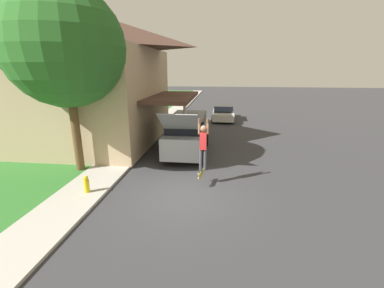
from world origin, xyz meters
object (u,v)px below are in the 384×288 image
object	(u,v)px
lawn_tree_near	(65,48)
skateboard	(201,174)
fire_hydrant	(86,184)
suv_parked	(187,133)
car_down_street	(223,112)
skateboarder	(203,144)

from	to	relation	value
lawn_tree_near	skateboard	world-z (taller)	lawn_tree_near
skateboard	fire_hydrant	xyz separation A→B (m)	(-4.10, -1.27, -0.08)
suv_parked	fire_hydrant	size ratio (longest dim) A/B	8.82
car_down_street	skateboarder	xyz separation A→B (m)	(-0.80, -13.88, 1.04)
car_down_street	skateboard	bearing A→B (deg)	-93.57
fire_hydrant	suv_parked	bearing A→B (deg)	60.08
skateboard	fire_hydrant	world-z (taller)	fire_hydrant
fire_hydrant	car_down_street	bearing A→B (deg)	71.89
suv_parked	car_down_street	bearing A→B (deg)	78.93
car_down_street	skateboarder	bearing A→B (deg)	-93.31
skateboard	fire_hydrant	size ratio (longest dim) A/B	1.24
car_down_street	fire_hydrant	bearing A→B (deg)	-108.11
skateboard	car_down_street	bearing A→B (deg)	86.43
lawn_tree_near	car_down_street	bearing A→B (deg)	63.80
suv_parked	fire_hydrant	distance (m)	6.12
car_down_street	skateboarder	size ratio (longest dim) A/B	2.20
skateboarder	fire_hydrant	size ratio (longest dim) A/B	3.19
lawn_tree_near	car_down_street	world-z (taller)	lawn_tree_near
skateboard	suv_parked	bearing A→B (deg)	105.06
suv_parked	fire_hydrant	world-z (taller)	suv_parked
skateboard	lawn_tree_near	bearing A→B (deg)	171.09
car_down_street	suv_parked	bearing A→B (deg)	-101.07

